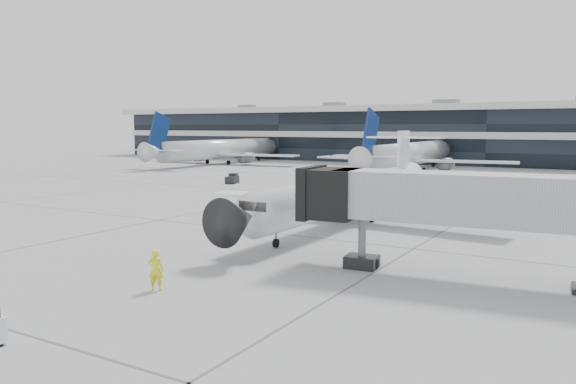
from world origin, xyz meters
The scene contains 9 objects.
ground centered at (0.00, 0.00, 0.00)m, with size 220.00×220.00×0.00m, color gray.
terminal centered at (0.00, 82.00, 5.00)m, with size 170.00×22.00×10.00m, color black.
bg_jet_left centered at (-45.00, 55.00, 0.00)m, with size 32.00×40.00×9.60m, color silver, non-canonical shape.
bg_jet_center centered at (-8.00, 55.00, 0.00)m, with size 32.00×40.00×9.60m, color silver, non-canonical shape.
regional_jet centered at (2.97, 6.30, 2.30)m, with size 23.40×29.09×6.73m.
jet_bridge centered at (14.90, -5.05, 3.76)m, with size 16.08×4.54×5.16m.
ramp_worker centered at (2.90, -13.80, 0.91)m, with size 0.66×0.44×1.82m, color #E1F119.
traffic_cone centered at (-6.73, 6.01, 0.23)m, with size 0.43×0.43×0.49m.
far_tug centered at (-21.50, 25.37, 0.57)m, with size 1.60×2.20×1.26m.
Camera 1 is at (19.94, -31.46, 7.14)m, focal length 35.00 mm.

